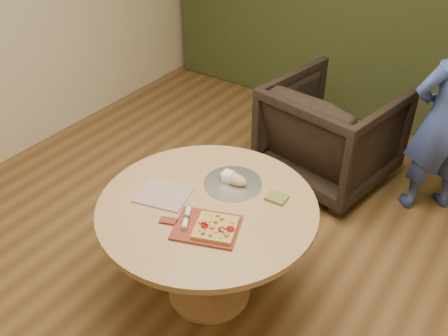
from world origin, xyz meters
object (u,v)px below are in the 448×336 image
pedestal_table (208,223)px  serving_tray (233,183)px  armchair (332,128)px  pizza_paddle (205,227)px  flatbread_pizza (216,228)px  bread_roll (232,178)px  cutlery_roll (186,218)px  person_standing (446,119)px

pedestal_table → serving_tray: bearing=86.6°
armchair → serving_tray: bearing=98.1°
pizza_paddle → flatbread_pizza: (0.06, 0.01, 0.02)m
bread_roll → pizza_paddle: bearing=-76.1°
armchair → pedestal_table: bearing=98.0°
flatbread_pizza → cutlery_roll: (-0.18, -0.03, 0.00)m
pizza_paddle → cutlery_roll: bearing=168.1°
person_standing → flatbread_pizza: bearing=27.9°
serving_tray → bread_roll: size_ratio=1.84×
armchair → cutlery_roll: bearing=98.2°
serving_tray → bread_roll: bread_roll is taller
pedestal_table → flatbread_pizza: flatbread_pizza is taller
pizza_paddle → armchair: 1.86m
armchair → person_standing: size_ratio=0.62×
pedestal_table → pizza_paddle: pizza_paddle is taller
cutlery_roll → serving_tray: bearing=59.0°
cutlery_roll → person_standing: (0.90, 1.95, 0.01)m
pedestal_table → person_standing: person_standing is taller
pedestal_table → serving_tray: size_ratio=3.65×
armchair → bread_roll: bearing=97.8°
cutlery_roll → person_standing: 2.15m
serving_tray → pizza_paddle: bearing=-77.2°
pizza_paddle → serving_tray: bearing=82.6°
bread_roll → armchair: (0.07, 1.42, -0.31)m
serving_tray → person_standing: size_ratio=0.23×
bread_roll → armchair: size_ratio=0.20×
pizza_paddle → bread_roll: size_ratio=2.46×
flatbread_pizza → bread_roll: (-0.17, 0.41, 0.02)m
bread_roll → armchair: bearing=87.3°
pizza_paddle → flatbread_pizza: flatbread_pizza is taller
flatbread_pizza → pizza_paddle: bearing=-169.0°
pizza_paddle → bread_roll: (-0.11, 0.43, 0.04)m
serving_tray → person_standing: 1.75m
pizza_paddle → person_standing: size_ratio=0.30×
flatbread_pizza → armchair: 1.86m
pizza_paddle → bread_roll: bearing=83.7°
cutlery_roll → pizza_paddle: bearing=-20.5°
cutlery_roll → bread_roll: 0.44m
serving_tray → bread_roll: bearing=180.0°
cutlery_roll → armchair: bearing=58.9°
serving_tray → armchair: armchair is taller
cutlery_roll → serving_tray: 0.44m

